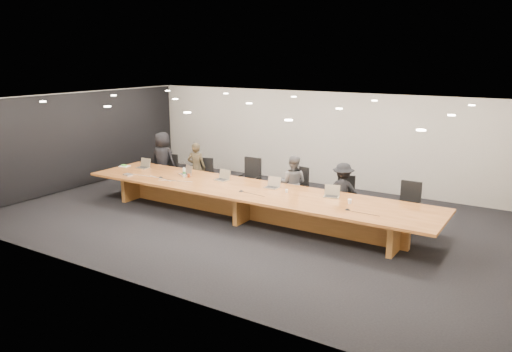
{
  "coord_description": "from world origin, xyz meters",
  "views": [
    {
      "loc": [
        6.17,
        -9.64,
        3.83
      ],
      "look_at": [
        0.0,
        0.3,
        1.0
      ],
      "focal_mm": 35.0,
      "sensor_mm": 36.0,
      "label": 1
    }
  ],
  "objects": [
    {
      "name": "chair_mid_left",
      "position": [
        -0.83,
        1.26,
        0.59
      ],
      "size": [
        0.62,
        0.62,
        1.19
      ],
      "primitive_type": null,
      "rotation": [
        0.0,
        0.0,
        0.03
      ],
      "color": "black",
      "rests_on": "ground"
    },
    {
      "name": "chair_far_left",
      "position": [
        -3.6,
        1.19,
        0.5
      ],
      "size": [
        0.58,
        0.58,
        1.0
      ],
      "primitive_type": null,
      "rotation": [
        0.0,
        0.0,
        0.14
      ],
      "color": "black",
      "rests_on": "ground"
    },
    {
      "name": "chair_right",
      "position": [
        1.87,
        1.34,
        0.51
      ],
      "size": [
        0.61,
        0.61,
        1.02
      ],
      "primitive_type": null,
      "rotation": [
        0.0,
        0.0,
        0.2
      ],
      "color": "black",
      "rests_on": "ground"
    },
    {
      "name": "notepad",
      "position": [
        -4.35,
        0.18,
        0.76
      ],
      "size": [
        0.3,
        0.25,
        0.02
      ],
      "primitive_type": "cube",
      "rotation": [
        0.0,
        0.0,
        0.15
      ],
      "color": "white",
      "rests_on": "conference_table"
    },
    {
      "name": "laptop_e",
      "position": [
        1.95,
        0.36,
        0.88
      ],
      "size": [
        0.39,
        0.32,
        0.27
      ],
      "primitive_type": null,
      "rotation": [
        0.0,
        0.0,
        0.25
      ],
      "color": "tan",
      "rests_on": "conference_table"
    },
    {
      "name": "ground",
      "position": [
        0.0,
        0.0,
        0.0
      ],
      "size": [
        12.0,
        12.0,
        0.0
      ],
      "primitive_type": "plane",
      "color": "black",
      "rests_on": "ground"
    },
    {
      "name": "left_wall_panel",
      "position": [
        -5.94,
        0.0,
        1.37
      ],
      "size": [
        0.08,
        7.84,
        2.74
      ],
      "primitive_type": "cube",
      "color": "black",
      "rests_on": "ground"
    },
    {
      "name": "chair_mid_right",
      "position": [
        0.56,
        1.32,
        0.55
      ],
      "size": [
        0.65,
        0.65,
        1.1
      ],
      "primitive_type": null,
      "rotation": [
        0.0,
        0.0,
        -0.18
      ],
      "color": "black",
      "rests_on": "ground"
    },
    {
      "name": "laptop_b",
      "position": [
        -2.22,
        0.3,
        0.88
      ],
      "size": [
        0.39,
        0.34,
        0.26
      ],
      "primitive_type": null,
      "rotation": [
        0.0,
        0.0,
        -0.38
      ],
      "color": "tan",
      "rests_on": "conference_table"
    },
    {
      "name": "person_c",
      "position": [
        0.55,
        1.17,
        0.71
      ],
      "size": [
        0.78,
        0.66,
        1.41
      ],
      "primitive_type": "imported",
      "rotation": [
        0.0,
        0.0,
        3.33
      ],
      "color": "#525254",
      "rests_on": "ground"
    },
    {
      "name": "mic_center",
      "position": [
        -0.03,
        -0.3,
        0.77
      ],
      "size": [
        0.14,
        0.14,
        0.03
      ],
      "primitive_type": "cone",
      "rotation": [
        0.0,
        0.0,
        0.23
      ],
      "color": "black",
      "rests_on": "conference_table"
    },
    {
      "name": "laptop_d",
      "position": [
        0.42,
        0.34,
        0.88
      ],
      "size": [
        0.34,
        0.25,
        0.27
      ],
      "primitive_type": null,
      "rotation": [
        0.0,
        0.0,
        -0.0
      ],
      "color": "#C7B498",
      "rests_on": "conference_table"
    },
    {
      "name": "person_b",
      "position": [
        -2.59,
        1.25,
        0.72
      ],
      "size": [
        0.61,
        0.51,
        1.44
      ],
      "primitive_type": "imported",
      "rotation": [
        0.0,
        0.0,
        3.5
      ],
      "color": "#30291A",
      "rests_on": "ground"
    },
    {
      "name": "mic_right",
      "position": [
        2.61,
        -0.35,
        0.76
      ],
      "size": [
        0.13,
        0.13,
        0.03
      ],
      "primitive_type": "cone",
      "rotation": [
        0.0,
        0.0,
        -0.24
      ],
      "color": "black",
      "rests_on": "conference_table"
    },
    {
      "name": "back_wall",
      "position": [
        0.0,
        4.0,
        1.4
      ],
      "size": [
        12.0,
        0.02,
        2.8
      ],
      "primitive_type": "cube",
      "color": "beige",
      "rests_on": "ground"
    },
    {
      "name": "chair_left",
      "position": [
        -2.37,
        1.31,
        0.5
      ],
      "size": [
        0.62,
        0.62,
        1.0
      ],
      "primitive_type": null,
      "rotation": [
        0.0,
        0.0,
        0.26
      ],
      "color": "black",
      "rests_on": "ground"
    },
    {
      "name": "laptop_a",
      "position": [
        -3.76,
        0.3,
        0.89
      ],
      "size": [
        0.35,
        0.26,
        0.27
      ],
      "primitive_type": null,
      "rotation": [
        0.0,
        0.0,
        -0.01
      ],
      "color": "#BBAC8E",
      "rests_on": "conference_table"
    },
    {
      "name": "paper_cup_far",
      "position": [
        2.48,
        0.1,
        0.8
      ],
      "size": [
        0.09,
        0.09,
        0.1
      ],
      "primitive_type": "cone",
      "rotation": [
        0.0,
        0.0,
        0.14
      ],
      "color": "white",
      "rests_on": "conference_table"
    },
    {
      "name": "mic_left",
      "position": [
        -2.55,
        -0.28,
        0.77
      ],
      "size": [
        0.16,
        0.16,
        0.03
      ],
      "primitive_type": "cone",
      "rotation": [
        0.0,
        0.0,
        -0.4
      ],
      "color": "black",
      "rests_on": "conference_table"
    },
    {
      "name": "person_d",
      "position": [
        1.89,
        1.18,
        0.69
      ],
      "size": [
        0.99,
        0.71,
        1.38
      ],
      "primitive_type": "imported",
      "rotation": [
        0.0,
        0.0,
        3.39
      ],
      "color": "black",
      "rests_on": "ground"
    },
    {
      "name": "amber_mug",
      "position": [
        -1.95,
        0.14,
        0.8
      ],
      "size": [
        0.1,
        0.1,
        0.1
      ],
      "primitive_type": "cylinder",
      "rotation": [
        0.0,
        0.0,
        0.3
      ],
      "color": "maroon",
      "rests_on": "conference_table"
    },
    {
      "name": "laptop_c",
      "position": [
        -1.04,
        0.32,
        0.89
      ],
      "size": [
        0.38,
        0.3,
        0.27
      ],
      "primitive_type": null,
      "rotation": [
        0.0,
        0.0,
        -0.13
      ],
      "color": "beige",
      "rests_on": "conference_table"
    },
    {
      "name": "paper_cup_near",
      "position": [
        0.91,
        0.18,
        0.79
      ],
      "size": [
        0.08,
        0.08,
        0.08
      ],
      "primitive_type": "cone",
      "rotation": [
        0.0,
        0.0,
        0.18
      ],
      "color": "white",
      "rests_on": "conference_table"
    },
    {
      "name": "water_bottle",
      "position": [
        -2.07,
        0.09,
        0.87
      ],
      "size": [
        0.08,
        0.08,
        0.24
      ],
      "primitive_type": "cylinder",
      "rotation": [
        0.0,
        0.0,
        0.07
      ],
      "color": "#B4C5BF",
      "rests_on": "conference_table"
    },
    {
      "name": "conference_table",
      "position": [
        0.0,
        0.0,
        0.52
      ],
      "size": [
        9.0,
        1.8,
        0.75
      ],
      "color": "brown",
      "rests_on": "ground"
    },
    {
      "name": "person_a",
      "position": [
        -3.82,
        1.22,
        0.82
      ],
      "size": [
        0.85,
        0.6,
        1.65
      ],
      "primitive_type": "imported",
      "rotation": [
        0.0,
        0.0,
        3.24
      ],
      "color": "black",
      "rests_on": "ground"
    },
    {
      "name": "chair_far_right",
      "position": [
        3.42,
        1.22,
        0.55
      ],
      "size": [
        0.57,
        0.57,
        1.11
      ],
      "primitive_type": null,
      "rotation": [
        0.0,
        0.0,
        -0.0
      ],
      "color": "black",
      "rests_on": "ground"
    },
    {
      "name": "lime_gadget",
      "position": [
        -4.36,
        0.18,
        0.78
      ],
      "size": [
        0.2,
        0.15,
        0.03
      ],
      "primitive_type": "cube",
      "rotation": [
        0.0,
        0.0,
        -0.34
      ],
      "color": "#54CA36",
      "rests_on": "notepad"
    },
    {
      "name": "av_box",
      "position": [
        -3.48,
        -0.54,
        0.77
      ],
      "size": [
        0.24,
        0.19,
        0.03
      ],
      "primitive_type": "cube",
      "rotation": [
        0.0,
        0.0,
        -0.13
      ],
      "color": "silver",
      "rests_on": "conference_table"
    }
  ]
}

